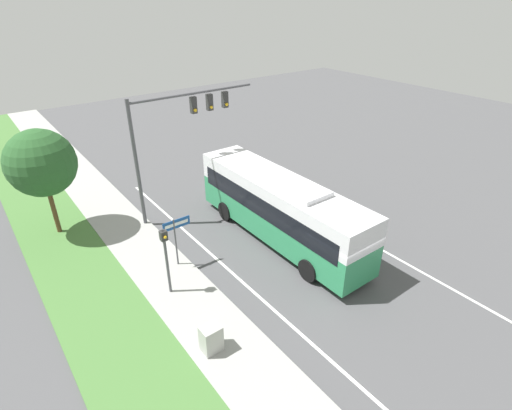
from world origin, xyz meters
name	(u,v)px	position (x,y,z in m)	size (l,w,h in m)	color
ground_plane	(339,281)	(0.00, 0.00, 0.00)	(80.00, 80.00, 0.00)	#4C4C4F
sidewalk	(227,344)	(-6.20, 0.00, 0.06)	(2.80, 80.00, 0.12)	#9E9E99
grass_verge	(147,389)	(-9.40, 0.00, 0.05)	(3.60, 80.00, 0.10)	#477538
lane_divider_near	(279,315)	(-3.60, 0.00, 0.00)	(0.14, 30.00, 0.01)	silver
lane_divider_far	(388,253)	(3.60, 0.00, 0.00)	(0.14, 30.00, 0.01)	silver
bus	(280,206)	(0.05, 4.37, 2.00)	(2.59, 11.06, 3.66)	#2D8956
signal_gantry	(177,126)	(-2.53, 10.07, 5.27)	(7.51, 0.41, 7.13)	#4C4C51
pedestrian_signal	(166,252)	(-6.55, 3.90, 2.20)	(0.28, 0.34, 3.25)	#4C4C51
street_sign	(176,233)	(-5.29, 5.49, 1.86)	(1.36, 0.08, 2.60)	#4C4C51
utility_cabinet	(211,339)	(-6.80, 0.07, 0.67)	(0.73, 0.58, 1.09)	#A8A8A3
roadside_tree	(41,163)	(-9.16, 12.10, 4.13)	(3.43, 3.43, 5.75)	brown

